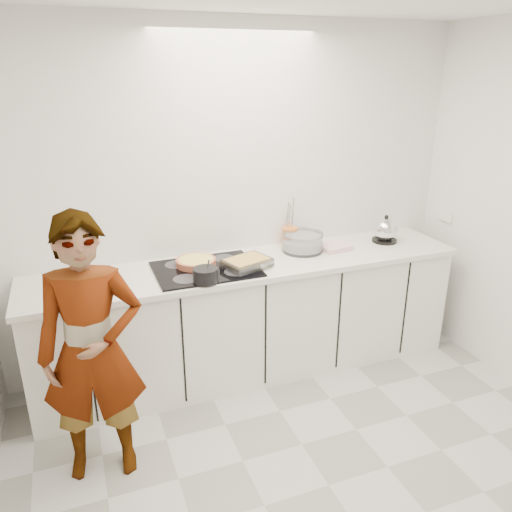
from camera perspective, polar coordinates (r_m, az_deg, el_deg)
name	(u,v)px	position (r m, az deg, el deg)	size (l,w,h in m)	color
floor	(329,485)	(3.19, 8.32, -24.51)	(3.60, 3.20, 0.00)	beige
wall_back	(237,201)	(3.84, -2.23, 6.31)	(3.60, 0.00, 2.60)	white
base_cabinets	(251,320)	(3.87, -0.52, -7.32)	(3.20, 0.58, 0.87)	white
countertop	(251,265)	(3.68, -0.55, -1.05)	(3.24, 0.64, 0.04)	white
hob	(206,269)	(3.55, -5.74, -1.50)	(0.72, 0.54, 0.01)	black
tart_dish	(196,262)	(3.60, -6.89, -0.65)	(0.36, 0.36, 0.05)	#AE593C
saucepan	(206,275)	(3.32, -5.78, -2.15)	(0.17, 0.17, 0.16)	black
baking_dish	(247,262)	(3.54, -1.05, -0.72)	(0.37, 0.32, 0.06)	silver
mixing_bowl	(303,243)	(3.89, 5.34, 1.50)	(0.35, 0.35, 0.15)	silver
tea_towel	(335,247)	(3.98, 9.04, 1.00)	(0.24, 0.17, 0.04)	white
kettle	(385,230)	(4.22, 14.55, 2.84)	(0.26, 0.26, 0.23)	black
utensil_crock	(290,237)	(3.99, 3.89, 2.19)	(0.12, 0.12, 0.15)	orange
cook	(92,351)	(2.93, -18.23, -10.32)	(0.58, 0.38, 1.58)	white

